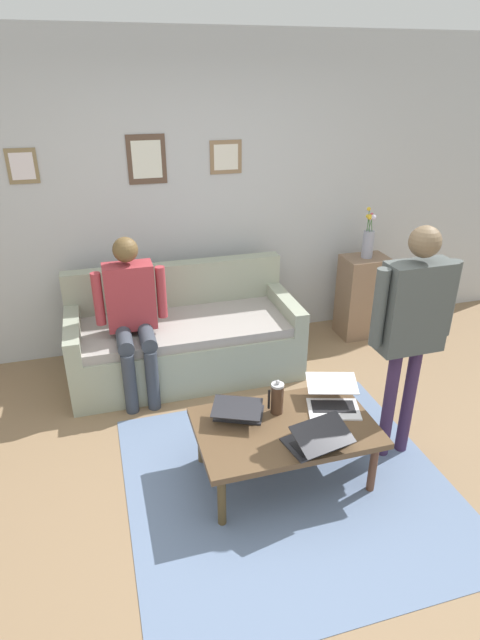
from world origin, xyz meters
TOP-DOWN VIEW (x-y plane):
  - ground_plane at (0.00, 0.00)m, footprint 7.68×7.68m
  - area_rug at (-0.14, -0.02)m, footprint 2.00×1.93m
  - back_wall at (0.00, -2.20)m, footprint 7.04×0.11m
  - couch at (0.23, -1.60)m, footprint 1.90×0.86m
  - coffee_table at (-0.14, -0.12)m, footprint 1.11×0.70m
  - laptop_left at (-0.51, -0.22)m, footprint 0.42×0.43m
  - laptop_center at (0.12, -0.28)m, footprint 0.39×0.38m
  - laptop_right at (-0.25, 0.11)m, footprint 0.39×0.35m
  - french_press at (-0.13, -0.26)m, footprint 0.10×0.08m
  - side_shelf at (-1.57, -1.80)m, footprint 0.42×0.32m
  - flower_vase at (-1.57, -1.80)m, footprint 0.10×0.11m
  - person_standing at (-0.94, -0.13)m, footprint 0.57×0.19m
  - person_seated at (0.65, -1.38)m, footprint 0.55×0.51m

SIDE VIEW (x-z plane):
  - ground_plane at x=0.00m, z-range 0.00..0.00m
  - area_rug at x=-0.14m, z-range 0.00..0.01m
  - couch at x=0.23m, z-range -0.13..0.75m
  - coffee_table at x=-0.14m, z-range 0.16..0.56m
  - side_shelf at x=-1.57m, z-range 0.00..0.80m
  - laptop_center at x=0.12m, z-range 0.38..0.51m
  - laptop_right at x=-0.25m, z-range 0.37..0.53m
  - laptop_left at x=-0.51m, z-range 0.38..0.52m
  - french_press at x=-0.13m, z-range 0.39..0.63m
  - person_seated at x=0.65m, z-range 0.09..1.37m
  - flower_vase at x=-1.57m, z-range 0.72..1.20m
  - person_standing at x=-0.94m, z-range 0.22..1.82m
  - back_wall at x=0.00m, z-range 0.00..2.70m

